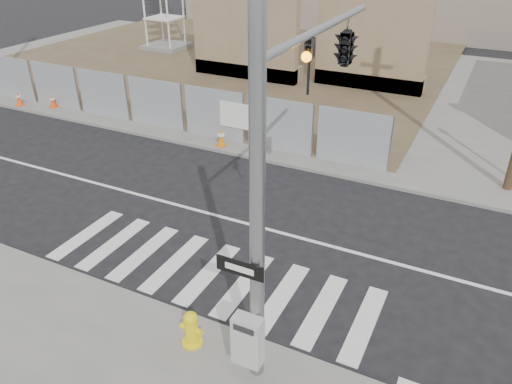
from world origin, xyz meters
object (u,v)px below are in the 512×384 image
at_px(traffic_cone_c, 152,113).
at_px(traffic_cone_d, 221,138).
at_px(fire_hydrant, 191,328).
at_px(traffic_cone_a, 19,99).
at_px(signal_pole, 320,99).
at_px(traffic_cone_b, 53,101).

distance_m(traffic_cone_c, traffic_cone_d, 4.21).
height_order(fire_hydrant, traffic_cone_a, fire_hydrant).
bearing_deg(traffic_cone_a, signal_pole, -20.64).
height_order(signal_pole, traffic_cone_d, signal_pole).
xyz_separation_m(signal_pole, fire_hydrant, (-1.51, -2.70, -4.26)).
bearing_deg(fire_hydrant, traffic_cone_a, 157.29).
relative_size(fire_hydrant, traffic_cone_a, 1.25).
height_order(traffic_cone_a, traffic_cone_c, traffic_cone_a).
relative_size(traffic_cone_a, traffic_cone_d, 0.95).
xyz_separation_m(fire_hydrant, traffic_cone_c, (-8.61, 10.25, -0.09)).
bearing_deg(traffic_cone_c, traffic_cone_b, -172.46).
relative_size(signal_pole, traffic_cone_a, 10.68).
bearing_deg(traffic_cone_a, fire_hydrant, -30.49).
bearing_deg(traffic_cone_d, signal_pole, -46.71).
distance_m(fire_hydrant, traffic_cone_d, 10.21).
bearing_deg(traffic_cone_b, fire_hydrant, -34.81).
xyz_separation_m(traffic_cone_a, traffic_cone_d, (10.87, 0.06, 0.02)).
distance_m(traffic_cone_a, traffic_cone_c, 6.91).
relative_size(traffic_cone_a, traffic_cone_b, 1.06).
bearing_deg(fire_hydrant, traffic_cone_d, 124.28).
height_order(traffic_cone_a, traffic_cone_d, traffic_cone_d).
bearing_deg(traffic_cone_d, traffic_cone_a, -179.69).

